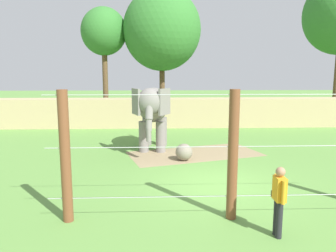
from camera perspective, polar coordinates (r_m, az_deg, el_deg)
name	(u,v)px	position (r m, az deg, el deg)	size (l,w,h in m)	color
ground_plane	(219,185)	(11.48, 8.84, -10.05)	(120.00, 120.00, 0.00)	#609342
dirt_patch	(195,154)	(15.54, 4.67, -4.82)	(6.04, 2.87, 0.01)	#937F5B
embankment_wall	(186,112)	(23.24, 3.11, 2.38)	(36.00, 1.80, 1.99)	tan
elephant	(153,108)	(15.95, -2.67, 3.08)	(1.82, 4.20, 3.11)	gray
enrichment_ball	(184,152)	(14.28, 2.80, -4.55)	(0.74, 0.74, 0.74)	gray
cable_fence	(238,155)	(8.57, 12.02, -5.02)	(9.82, 0.26, 3.37)	brown
zookeeper	(279,198)	(8.11, 18.72, -11.84)	(0.22, 0.58, 1.67)	#232328
tree_left_of_centre	(162,30)	(27.75, -1.06, 16.34)	(6.30, 6.30, 10.52)	brown
tree_behind_wall	(104,32)	(28.27, -11.08, 15.66)	(3.70, 3.70, 9.03)	brown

